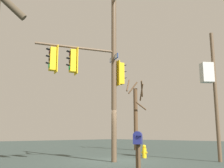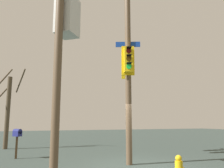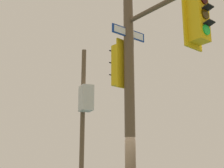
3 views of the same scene
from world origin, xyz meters
name	(u,v)px [view 1 (image 1 of 3)]	position (x,y,z in m)	size (l,w,h in m)	color
ground_plane	(116,161)	(0.00, 0.00, 0.00)	(80.00, 80.00, 0.00)	#313C38
main_signal_pole_assembly	(101,65)	(0.04, -1.09, 4.75)	(4.04, 4.32, 8.63)	brown
secondary_pole_assembly	(211,83)	(3.67, 3.16, 3.89)	(0.72, 0.76, 6.55)	brown
fire_hydrant	(144,152)	(-0.13, 2.41, 0.34)	(0.38, 0.24, 0.73)	yellow
mailbox	(138,142)	(4.64, -3.78, 1.11)	(0.45, 0.50, 1.41)	#4C3823
bare_tree_behind_pole	(136,114)	(-5.33, 7.80, 2.98)	(1.82, 1.81, 6.17)	brown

